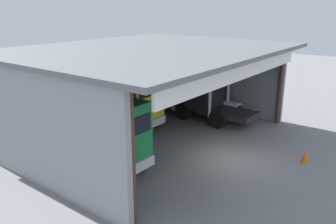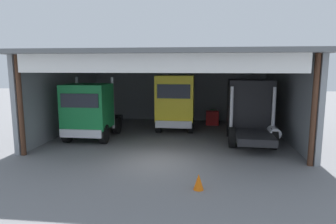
# 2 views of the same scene
# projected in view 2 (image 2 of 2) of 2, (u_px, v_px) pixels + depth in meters

# --- Properties ---
(ground_plane) EXTENTS (80.00, 80.00, 0.00)m
(ground_plane) POSITION_uv_depth(u_px,v_px,m) (158.00, 161.00, 13.21)
(ground_plane) COLOR slate
(ground_plane) RESTS_ON ground
(workshop_shed) EXTENTS (14.15, 11.62, 4.92)m
(workshop_shed) POSITION_uv_depth(u_px,v_px,m) (172.00, 78.00, 18.57)
(workshop_shed) COLOR gray
(workshop_shed) RESTS_ON ground
(truck_green_right_bay) EXTENTS (2.57, 5.09, 3.56)m
(truck_green_right_bay) POSITION_uv_depth(u_px,v_px,m) (90.00, 111.00, 16.87)
(truck_green_right_bay) COLOR #197F3D
(truck_green_right_bay) RESTS_ON ground
(truck_yellow_yard_outside) EXTENTS (2.53, 4.59, 3.63)m
(truck_yellow_yard_outside) POSITION_uv_depth(u_px,v_px,m) (175.00, 102.00, 19.20)
(truck_yellow_yard_outside) COLOR yellow
(truck_yellow_yard_outside) RESTS_ON ground
(truck_black_center_left_bay) EXTENTS (2.60, 5.27, 3.45)m
(truck_black_center_left_bay) POSITION_uv_depth(u_px,v_px,m) (250.00, 109.00, 16.62)
(truck_black_center_left_bay) COLOR black
(truck_black_center_left_bay) RESTS_ON ground
(oil_drum) EXTENTS (0.58, 0.58, 0.92)m
(oil_drum) POSITION_uv_depth(u_px,v_px,m) (213.00, 116.00, 22.51)
(oil_drum) COLOR #197233
(oil_drum) RESTS_ON ground
(tool_cart) EXTENTS (0.90, 0.60, 1.00)m
(tool_cart) POSITION_uv_depth(u_px,v_px,m) (212.00, 118.00, 21.31)
(tool_cart) COLOR red
(tool_cart) RESTS_ON ground
(traffic_cone) EXTENTS (0.36, 0.36, 0.56)m
(traffic_cone) POSITION_uv_depth(u_px,v_px,m) (199.00, 182.00, 10.11)
(traffic_cone) COLOR orange
(traffic_cone) RESTS_ON ground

